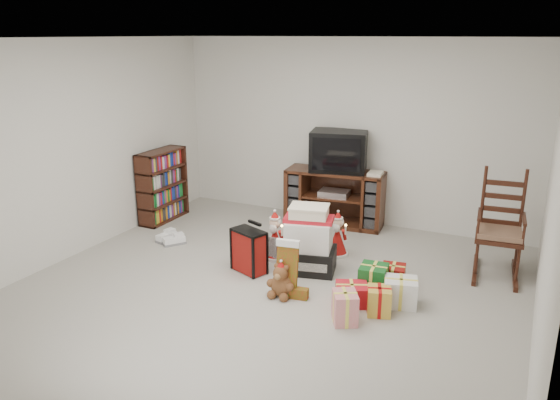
% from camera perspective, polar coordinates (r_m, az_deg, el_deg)
% --- Properties ---
extents(room, '(5.01, 5.01, 2.51)m').
position_cam_1_polar(room, '(5.28, -1.47, 2.86)').
color(room, '#A19D94').
rests_on(room, ground).
extents(tv_stand, '(1.37, 0.60, 0.76)m').
position_cam_1_polar(tv_stand, '(7.52, 5.74, 0.27)').
color(tv_stand, '#452113').
rests_on(tv_stand, floor).
extents(bookshelf, '(0.27, 0.82, 1.00)m').
position_cam_1_polar(bookshelf, '(7.81, -12.16, 1.36)').
color(bookshelf, '#3B1910').
rests_on(bookshelf, floor).
extents(rocking_chair, '(0.55, 0.84, 1.21)m').
position_cam_1_polar(rocking_chair, '(6.40, 21.93, -3.67)').
color(rocking_chair, '#3B1910').
rests_on(rocking_chair, floor).
extents(gift_pile, '(0.67, 0.55, 0.74)m').
position_cam_1_polar(gift_pile, '(6.03, 3.01, -4.55)').
color(gift_pile, black).
rests_on(gift_pile, floor).
extents(red_suitcase, '(0.42, 0.32, 0.57)m').
position_cam_1_polar(red_suitcase, '(6.03, -3.26, -5.34)').
color(red_suitcase, maroon).
rests_on(red_suitcase, floor).
extents(stocking, '(0.29, 0.16, 0.59)m').
position_cam_1_polar(stocking, '(5.49, 0.75, -7.10)').
color(stocking, '#0D7B0F').
rests_on(stocking, floor).
extents(teddy_bear, '(0.23, 0.20, 0.34)m').
position_cam_1_polar(teddy_bear, '(5.52, 0.16, -8.60)').
color(teddy_bear, brown).
rests_on(teddy_bear, floor).
extents(santa_figurine, '(0.27, 0.25, 0.55)m').
position_cam_1_polar(santa_figurine, '(6.51, 6.01, -4.02)').
color(santa_figurine, '#A31411').
rests_on(santa_figurine, floor).
extents(mrs_claus_figurine, '(0.29, 0.27, 0.59)m').
position_cam_1_polar(mrs_claus_figurine, '(6.38, -0.53, -4.22)').
color(mrs_claus_figurine, '#A31411').
rests_on(mrs_claus_figurine, floor).
extents(sneaker_pair, '(0.40, 0.30, 0.10)m').
position_cam_1_polar(sneaker_pair, '(7.05, -11.39, -4.00)').
color(sneaker_pair, white).
rests_on(sneaker_pair, floor).
extents(gift_cluster, '(0.79, 1.10, 0.27)m').
position_cam_1_polar(gift_cluster, '(5.47, 9.78, -9.32)').
color(gift_cluster, red).
rests_on(gift_cluster, floor).
extents(crt_television, '(0.83, 0.68, 0.54)m').
position_cam_1_polar(crt_television, '(7.38, 6.15, 5.13)').
color(crt_television, black).
rests_on(crt_television, tv_stand).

